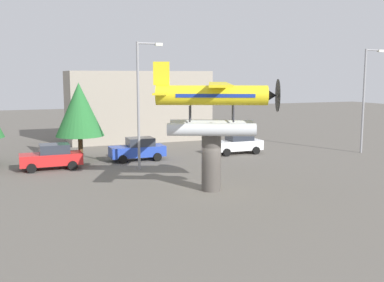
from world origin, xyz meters
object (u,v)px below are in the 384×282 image
object	(u,v)px
car_mid_blue	(138,149)
streetlight_secondary	(366,94)
floatplane_monument	(214,104)
streetlight_primary	(141,97)
display_pedestal	(211,162)
car_far_white	(237,143)
car_near_red	(52,157)
tree_east	(79,110)
storefront_building	(138,106)

from	to	relation	value
car_mid_blue	streetlight_secondary	size ratio (longest dim) A/B	0.48
car_mid_blue	floatplane_monument	bearing A→B (deg)	98.46
floatplane_monument	car_mid_blue	distance (m)	11.58
streetlight_primary	streetlight_secondary	distance (m)	19.39
display_pedestal	car_far_white	distance (m)	12.83
car_near_red	tree_east	world-z (taller)	tree_east
display_pedestal	streetlight_secondary	bearing A→B (deg)	22.65
streetlight_secondary	storefront_building	distance (m)	21.65
display_pedestal	floatplane_monument	xyz separation A→B (m)	(0.12, -0.05, 3.30)
tree_east	car_mid_blue	bearing A→B (deg)	-23.01
car_far_white	car_near_red	bearing A→B (deg)	4.09
car_far_white	streetlight_secondary	distance (m)	11.51
car_far_white	storefront_building	distance (m)	12.89
car_near_red	car_mid_blue	world-z (taller)	same
tree_east	storefront_building	bearing A→B (deg)	53.33
streetlight_primary	display_pedestal	bearing A→B (deg)	-73.70
streetlight_primary	car_near_red	bearing A→B (deg)	158.15
display_pedestal	tree_east	size ratio (longest dim) A/B	0.55
display_pedestal	streetlight_secondary	xyz separation A→B (m)	(17.27, 7.21, 3.36)
streetlight_primary	car_far_white	bearing A→B (deg)	20.35
streetlight_secondary	tree_east	distance (m)	23.47
streetlight_secondary	streetlight_primary	bearing A→B (deg)	179.91
floatplane_monument	tree_east	size ratio (longest dim) A/B	1.67
car_near_red	storefront_building	xyz separation A→B (m)	(9.50, 12.42, 2.59)
car_far_white	car_mid_blue	bearing A→B (deg)	-0.12
display_pedestal	car_mid_blue	distance (m)	10.80
streetlight_secondary	floatplane_monument	bearing A→B (deg)	-157.06
display_pedestal	floatplane_monument	distance (m)	3.31
streetlight_primary	streetlight_secondary	size ratio (longest dim) A/B	1.01
car_near_red	car_far_white	world-z (taller)	same
display_pedestal	car_mid_blue	bearing A→B (deg)	97.87
car_far_white	tree_east	size ratio (longest dim) A/B	0.70
streetlight_primary	streetlight_secondary	xyz separation A→B (m)	(19.39, -0.03, -0.04)
display_pedestal	car_mid_blue	xyz separation A→B (m)	(-1.47, 10.67, -0.75)
streetlight_secondary	tree_east	bearing A→B (deg)	167.15
car_mid_blue	car_far_white	size ratio (longest dim) A/B	1.00
floatplane_monument	tree_east	world-z (taller)	floatplane_monument
car_mid_blue	storefront_building	size ratio (longest dim) A/B	0.30
car_near_red	floatplane_monument	bearing A→B (deg)	129.98
floatplane_monument	car_mid_blue	bearing A→B (deg)	122.11
car_near_red	car_mid_blue	bearing A→B (deg)	-170.41
display_pedestal	storefront_building	bearing A→B (deg)	85.98
car_far_white	streetlight_primary	distance (m)	10.67
car_mid_blue	streetlight_secondary	xyz separation A→B (m)	(18.75, -3.47, 4.12)
car_mid_blue	tree_east	distance (m)	5.40
display_pedestal	car_mid_blue	world-z (taller)	display_pedestal
display_pedestal	car_mid_blue	size ratio (longest dim) A/B	0.78
streetlight_primary	storefront_building	bearing A→B (deg)	76.06
streetlight_secondary	tree_east	world-z (taller)	streetlight_secondary
car_near_red	streetlight_primary	size ratio (longest dim) A/B	0.48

